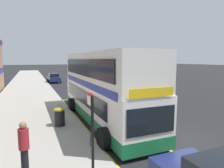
% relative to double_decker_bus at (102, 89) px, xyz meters
% --- Properties ---
extents(ground_plane, '(260.00, 260.00, 0.00)m').
position_rel_double_decker_bus_xyz_m(ground_plane, '(2.46, 27.15, -2.07)').
color(ground_plane, black).
extents(pavement_near, '(6.00, 76.00, 0.14)m').
position_rel_double_decker_bus_xyz_m(pavement_near, '(-4.54, 27.15, -2.00)').
color(pavement_near, '#A39E93').
rests_on(pavement_near, ground).
extents(double_decker_bus, '(3.22, 11.31, 4.40)m').
position_rel_double_decker_bus_xyz_m(double_decker_bus, '(0.00, 0.00, 0.00)').
color(double_decker_bus, white).
rests_on(double_decker_bus, ground).
extents(bus_bay_markings, '(2.85, 14.87, 0.01)m').
position_rel_double_decker_bus_xyz_m(bus_bay_markings, '(-0.12, 0.19, -2.06)').
color(bus_bay_markings, yellow).
rests_on(bus_bay_markings, ground).
extents(bus_stop_sign, '(0.09, 0.51, 2.81)m').
position_rel_double_decker_bus_xyz_m(bus_stop_sign, '(-2.59, -6.21, -0.29)').
color(bus_stop_sign, black).
rests_on(bus_stop_sign, pavement_near).
extents(parked_car_teal_behind, '(2.09, 4.20, 1.62)m').
position_rel_double_decker_bus_xyz_m(parked_car_teal_behind, '(7.30, 18.39, -1.27)').
color(parked_car_teal_behind, '#196066').
rests_on(parked_car_teal_behind, ground).
extents(parked_car_navy_distant, '(2.09, 4.20, 1.62)m').
position_rel_double_decker_bus_xyz_m(parked_car_navy_distant, '(-0.47, 23.50, -1.27)').
color(parked_car_navy_distant, navy).
rests_on(parked_car_navy_distant, ground).
extents(pedestrian_waiting_near_sign, '(0.34, 0.34, 1.81)m').
position_rel_double_decker_bus_xyz_m(pedestrian_waiting_near_sign, '(-4.58, -5.01, -0.93)').
color(pedestrian_waiting_near_sign, black).
rests_on(pedestrian_waiting_near_sign, pavement_near).
extents(litter_bin, '(0.62, 0.62, 1.00)m').
position_rel_double_decker_bus_xyz_m(litter_bin, '(-2.81, -0.45, -1.42)').
color(litter_bin, black).
rests_on(litter_bin, pavement_near).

